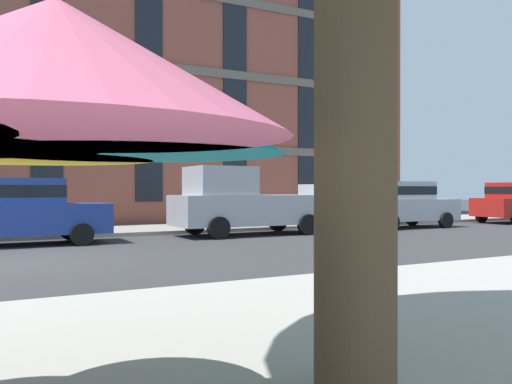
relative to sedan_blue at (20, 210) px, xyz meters
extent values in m
plane|color=#38383A|center=(-0.57, -3.70, -0.95)|extent=(120.00, 120.00, 0.00)
cube|color=black|center=(12.72, 5.27, 9.05)|extent=(1.10, 0.06, 18.00)
cube|color=black|center=(16.51, 5.27, 9.05)|extent=(1.10, 0.06, 18.00)
cube|color=navy|center=(0.05, 0.00, -0.25)|extent=(4.40, 1.76, 0.80)
cube|color=navy|center=(-0.10, 0.00, 0.49)|extent=(2.30, 1.55, 0.68)
cube|color=black|center=(-0.10, 0.00, 0.49)|extent=(2.32, 1.57, 0.32)
cylinder|color=black|center=(1.42, 0.88, -0.65)|extent=(0.60, 0.22, 0.60)
cylinder|color=black|center=(1.42, -0.88, -0.65)|extent=(0.60, 0.22, 0.60)
cube|color=#A8AAB2|center=(6.91, 0.00, -0.13)|extent=(5.10, 1.90, 0.96)
cube|color=#A8AAB2|center=(5.81, 0.00, 0.80)|extent=(1.90, 1.75, 0.90)
cube|color=#A8AAB2|center=(9.38, 0.00, 0.53)|extent=(0.16, 1.75, 0.36)
cylinder|color=black|center=(8.49, 0.95, -0.61)|extent=(0.68, 0.22, 0.68)
cylinder|color=black|center=(8.49, -0.95, -0.61)|extent=(0.68, 0.22, 0.68)
cylinder|color=black|center=(5.33, 0.95, -0.61)|extent=(0.68, 0.22, 0.68)
cylinder|color=black|center=(5.33, -0.95, -0.61)|extent=(0.68, 0.22, 0.68)
cube|color=#A8AAB2|center=(13.51, 0.00, -0.25)|extent=(4.40, 1.76, 0.80)
cube|color=#A8AAB2|center=(13.36, 0.00, 0.49)|extent=(2.30, 1.55, 0.68)
cube|color=black|center=(13.36, 0.00, 0.49)|extent=(2.32, 1.57, 0.32)
cylinder|color=black|center=(14.87, 0.88, -0.65)|extent=(0.60, 0.22, 0.60)
cylinder|color=black|center=(14.87, -0.88, -0.65)|extent=(0.60, 0.22, 0.60)
cylinder|color=black|center=(12.14, 0.88, -0.65)|extent=(0.60, 0.22, 0.60)
cylinder|color=black|center=(12.14, -0.88, -0.65)|extent=(0.60, 0.22, 0.60)
cylinder|color=black|center=(19.09, 0.88, -0.65)|extent=(0.60, 0.22, 0.60)
cone|color=#199EB2|center=(-0.50, -12.70, 0.96)|extent=(1.61, 1.61, 0.47)
cone|color=yellow|center=(-0.96, -11.91, 0.96)|extent=(1.61, 1.61, 0.47)
cone|color=#E5668C|center=(-0.96, -13.49, 0.96)|extent=(1.61, 1.61, 0.47)
cylinder|color=brown|center=(1.00, -12.65, 0.96)|extent=(0.54, 0.54, 3.83)
camera|label=1|loc=(-1.22, -15.41, 0.55)|focal=37.55mm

